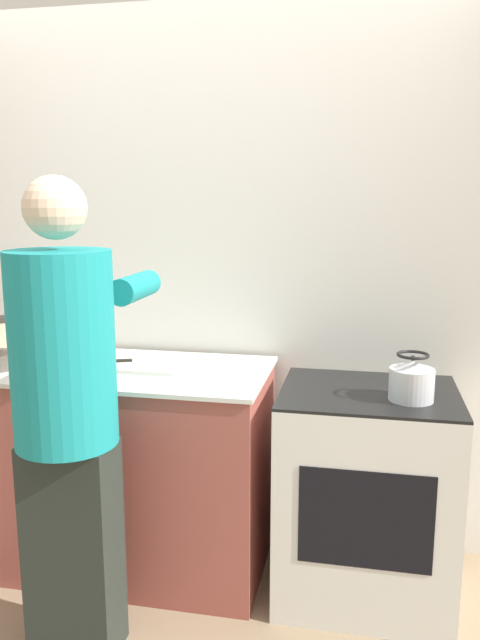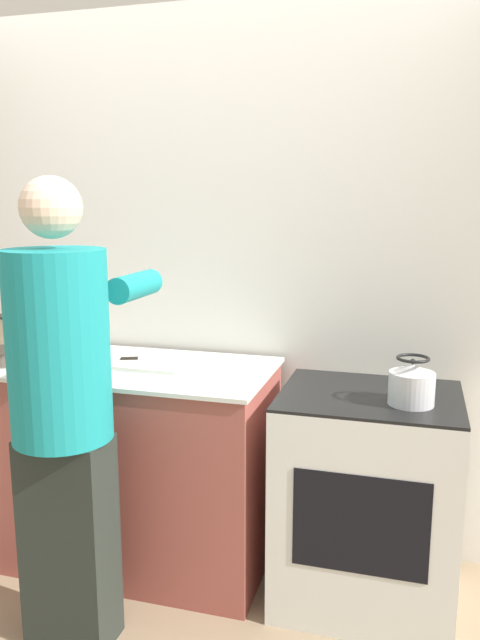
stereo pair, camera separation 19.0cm
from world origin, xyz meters
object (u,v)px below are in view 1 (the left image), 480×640
cutting_board (139,365)px  kettle (412,381)px  person (68,408)px  knife (136,360)px  oven (365,494)px

cutting_board → kettle: bearing=-6.8°
person → knife: (0.02, 0.62, 0.01)m
knife → kettle: (1.17, -0.17, 0.02)m
person → cutting_board: 0.59m
cutting_board → person: bearing=-93.7°
oven → knife: (-1.01, 0.08, 0.50)m
cutting_board → knife: (-0.02, 0.03, 0.01)m
knife → kettle: bearing=-29.5°
kettle → cutting_board: bearing=173.2°
person → cutting_board: (0.04, 0.59, -0.00)m
person → cutting_board: person is taller
cutting_board → knife: bearing=126.3°
person → kettle: (1.18, 0.46, 0.03)m
oven → knife: 1.13m
oven → cutting_board: 1.10m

